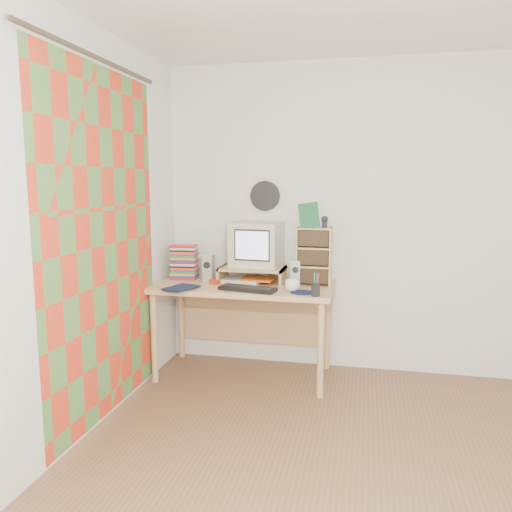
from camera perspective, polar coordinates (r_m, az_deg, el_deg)
The scene contains 21 objects.
floor at distance 2.82m, azimuth 13.75°, elevation -25.06°, with size 3.50×3.50×0.00m, color brown.
back_wall at distance 4.12m, azimuth 13.91°, elevation 4.10°, with size 3.50×3.50×0.00m, color white.
left_wall at distance 2.89m, azimuth -22.38°, elevation 1.93°, with size 3.50×3.50×0.00m, color white.
curtain at distance 3.29m, azimuth -16.94°, elevation 1.16°, with size 2.20×2.20×0.00m, color red.
wall_disc at distance 4.17m, azimuth 1.04°, elevation 6.87°, with size 0.25×0.25×0.02m, color black.
desk at distance 4.02m, azimuth -1.21°, elevation -4.91°, with size 1.40×0.70×0.75m.
monitor_riser at distance 4.00m, azimuth -0.40°, elevation -1.64°, with size 0.52×0.30×0.12m.
crt_monitor at distance 4.01m, azimuth -0.02°, elevation 1.32°, with size 0.37×0.37×0.35m, color beige.
speaker_left at distance 4.02m, azimuth -5.44°, elevation -1.41°, with size 0.08×0.08×0.22m, color silver.
speaker_right at distance 3.89m, azimuth 4.58°, elevation -1.91°, with size 0.07×0.07×0.19m, color silver.
keyboard at distance 3.69m, azimuth -0.95°, elevation -3.77°, with size 0.43×0.14×0.03m, color black.
dvd_stack at distance 4.17m, azimuth -8.19°, elevation -0.55°, with size 0.21×0.15×0.30m, color brown, non-canonical shape.
cd_rack at distance 3.90m, azimuth 6.64°, elevation -0.02°, with size 0.27×0.14×0.45m, color tan.
mug at distance 3.68m, azimuth 4.18°, elevation -3.35°, with size 0.11×0.11×0.09m, color white.
diary at distance 3.83m, azimuth -9.58°, elevation -3.31°, with size 0.22×0.17×0.04m, color #0F1A3A.
mousepad at distance 3.64m, azimuth 5.31°, elevation -4.17°, with size 0.18×0.18×0.00m, color #0F1835.
pen_cup at distance 3.53m, azimuth 6.83°, elevation -3.57°, with size 0.06×0.06×0.13m, color black, non-canonical shape.
papers at distance 4.00m, azimuth -0.83°, elevation -2.73°, with size 0.30×0.22×0.04m, color beige, non-canonical shape.
red_box at distance 3.94m, azimuth -4.79°, elevation -2.95°, with size 0.07×0.05×0.04m, color red.
game_box at distance 3.86m, azimuth 6.08°, elevation 4.66°, with size 0.15×0.03×0.19m, color #1B6036.
webcam at distance 3.85m, azimuth 7.85°, elevation 3.89°, with size 0.05×0.05×0.09m, color black, non-canonical shape.
Camera 1 is at (-0.10, -2.36, 1.55)m, focal length 35.00 mm.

